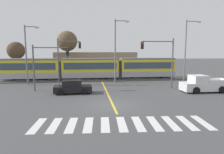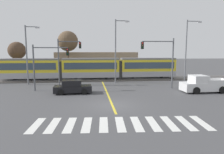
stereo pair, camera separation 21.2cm
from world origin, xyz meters
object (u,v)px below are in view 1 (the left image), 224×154
sedan_crossing (73,87)px  traffic_light_mid_right (162,55)px  bare_tree_far_west (16,51)px  street_lamp_west (27,51)px  bare_tree_west (67,41)px  light_rail_tram (90,68)px  traffic_light_mid_left (47,60)px  traffic_light_far_left (66,55)px  street_lamp_east (187,47)px  pickup_truck (203,85)px  street_lamp_centre (116,48)px

sedan_crossing → traffic_light_mid_right: size_ratio=0.67×
bare_tree_far_west → street_lamp_west: bearing=-61.5°
bare_tree_far_west → traffic_light_mid_right: bearing=-29.6°
traffic_light_mid_right → bare_tree_west: bare_tree_west is taller
light_rail_tram → traffic_light_mid_left: 9.88m
light_rail_tram → bare_tree_far_west: bare_tree_far_west is taller
traffic_light_far_left → bare_tree_far_west: bearing=138.5°
sedan_crossing → street_lamp_east: 19.26m
traffic_light_mid_right → bare_tree_far_west: traffic_light_mid_right is taller
sedan_crossing → pickup_truck: bearing=-3.8°
street_lamp_east → bare_tree_west: size_ratio=1.13×
light_rail_tram → street_lamp_centre: 5.86m
traffic_light_mid_right → sedan_crossing: bearing=-171.0°
light_rail_tram → bare_tree_far_west: size_ratio=4.40×
traffic_light_mid_left → street_lamp_centre: (9.14, 5.12, 1.53)m
light_rail_tram → bare_tree_west: bare_tree_west is taller
pickup_truck → street_lamp_west: size_ratio=0.65×
street_lamp_east → street_lamp_west: bearing=-178.8°
traffic_light_far_left → bare_tree_west: size_ratio=0.76×
street_lamp_west → bare_tree_far_west: (-3.94, 7.25, 0.10)m
pickup_truck → street_lamp_west: bearing=160.2°
sedan_crossing → bare_tree_far_west: bare_tree_far_west is taller
light_rail_tram → street_lamp_centre: street_lamp_centre is taller
traffic_light_mid_left → street_lamp_west: (-3.54, 4.89, 0.98)m
pickup_truck → street_lamp_centre: 12.99m
traffic_light_mid_right → bare_tree_west: 19.22m
bare_tree_west → bare_tree_far_west: bearing=-169.6°
street_lamp_west → bare_tree_far_west: size_ratio=1.31×
traffic_light_mid_left → bare_tree_far_west: 14.30m
light_rail_tram → traffic_light_far_left: traffic_light_far_left is taller
light_rail_tram → sedan_crossing: bearing=-102.0°
light_rail_tram → street_lamp_east: size_ratio=2.94×
sedan_crossing → traffic_light_mid_right: 11.76m
traffic_light_mid_left → bare_tree_far_west: size_ratio=0.87×
light_rail_tram → bare_tree_far_west: 13.66m
light_rail_tram → street_lamp_east: street_lamp_east is taller
sedan_crossing → traffic_light_mid_left: (-3.14, 1.93, 3.04)m
sedan_crossing → street_lamp_east: bearing=23.1°
sedan_crossing → street_lamp_west: bearing=134.4°
bare_tree_far_west → light_rail_tram: bearing=-17.3°
traffic_light_mid_left → street_lamp_east: bearing=14.9°
light_rail_tram → traffic_light_mid_right: size_ratio=4.39×
street_lamp_west → pickup_truck: bearing=-19.8°
pickup_truck → street_lamp_centre: bearing=138.6°
bare_tree_west → pickup_truck: bearing=-44.2°
traffic_light_far_left → street_lamp_east: (18.49, 1.50, 1.15)m
pickup_truck → traffic_light_far_left: 18.16m
street_lamp_west → street_lamp_centre: 12.69m
bare_tree_far_west → bare_tree_west: size_ratio=0.75×
traffic_light_mid_right → street_lamp_centre: (-5.08, 5.30, 1.02)m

